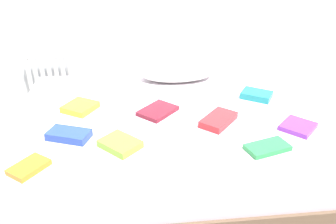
{
  "coord_description": "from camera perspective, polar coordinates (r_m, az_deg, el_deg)",
  "views": [
    {
      "loc": [
        -0.21,
        -1.92,
        1.52
      ],
      "look_at": [
        0.0,
        0.05,
        0.48
      ],
      "focal_mm": 36.17,
      "sensor_mm": 36.0,
      "label": 1
    }
  ],
  "objects": [
    {
      "name": "textbook_red",
      "position": [
        2.08,
        8.5,
        -1.31
      ],
      "size": [
        0.27,
        0.28,
        0.04
      ],
      "primitive_type": "cube",
      "rotation": [
        0.0,
        0.0,
        0.84
      ],
      "color": "red",
      "rests_on": "bed"
    },
    {
      "name": "bed",
      "position": [
        2.31,
        0.13,
        -5.69
      ],
      "size": [
        2.0,
        1.5,
        0.5
      ],
      "color": "brown",
      "rests_on": "ground"
    },
    {
      "name": "pillow",
      "position": [
        2.67,
        1.53,
        6.51
      ],
      "size": [
        0.55,
        0.27,
        0.11
      ],
      "primitive_type": "ellipsoid",
      "color": "white",
      "rests_on": "bed"
    },
    {
      "name": "textbook_maroon",
      "position": [
        2.18,
        -1.74,
        0.19
      ],
      "size": [
        0.29,
        0.29,
        0.03
      ],
      "primitive_type": "cube",
      "rotation": [
        0.0,
        0.0,
        0.82
      ],
      "color": "maroon",
      "rests_on": "bed"
    },
    {
      "name": "textbook_lime",
      "position": [
        1.85,
        -8.08,
        -5.35
      ],
      "size": [
        0.25,
        0.26,
        0.04
      ],
      "primitive_type": "cube",
      "rotation": [
        0.0,
        0.0,
        -0.79
      ],
      "color": "#8CC638",
      "rests_on": "bed"
    },
    {
      "name": "textbook_blue",
      "position": [
        1.99,
        -16.35,
        -3.7
      ],
      "size": [
        0.26,
        0.2,
        0.04
      ],
      "primitive_type": "cube",
      "rotation": [
        0.0,
        0.0,
        -0.37
      ],
      "color": "#2847B7",
      "rests_on": "bed"
    },
    {
      "name": "radiator",
      "position": [
        3.44,
        -19.23,
        5.62
      ],
      "size": [
        0.43,
        0.04,
        0.46
      ],
      "color": "white",
      "rests_on": "ground"
    },
    {
      "name": "textbook_orange",
      "position": [
        1.8,
        -22.39,
        -8.59
      ],
      "size": [
        0.21,
        0.22,
        0.03
      ],
      "primitive_type": "cube",
      "rotation": [
        0.0,
        0.0,
        0.92
      ],
      "color": "orange",
      "rests_on": "bed"
    },
    {
      "name": "textbook_green",
      "position": [
        1.89,
        16.42,
        -5.75
      ],
      "size": [
        0.26,
        0.18,
        0.03
      ],
      "primitive_type": "cube",
      "rotation": [
        0.0,
        0.0,
        0.28
      ],
      "color": "green",
      "rests_on": "bed"
    },
    {
      "name": "textbook_teal",
      "position": [
        2.46,
        14.7,
        2.8
      ],
      "size": [
        0.25,
        0.23,
        0.05
      ],
      "primitive_type": "cube",
      "rotation": [
        0.0,
        0.0,
        -0.59
      ],
      "color": "teal",
      "rests_on": "bed"
    },
    {
      "name": "textbook_yellow",
      "position": [
        2.29,
        -14.58,
        0.81
      ],
      "size": [
        0.25,
        0.26,
        0.04
      ],
      "primitive_type": "cube",
      "rotation": [
        0.0,
        0.0,
        -0.55
      ],
      "color": "yellow",
      "rests_on": "bed"
    },
    {
      "name": "ground_plane",
      "position": [
        2.46,
        0.13,
        -10.5
      ],
      "size": [
        8.0,
        8.0,
        0.0
      ],
      "primitive_type": "plane",
      "color": "#9E998E"
    },
    {
      "name": "textbook_purple",
      "position": [
        2.14,
        21.06,
        -2.29
      ],
      "size": [
        0.25,
        0.25,
        0.03
      ],
      "primitive_type": "cube",
      "rotation": [
        0.0,
        0.0,
        -0.8
      ],
      "color": "purple",
      "rests_on": "bed"
    }
  ]
}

